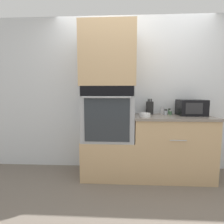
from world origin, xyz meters
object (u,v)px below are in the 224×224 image
at_px(knife_block, 150,108).
at_px(condiment_jar_mid, 166,112).
at_px(microwave, 191,108).
at_px(condiment_jar_back, 169,111).
at_px(wall_oven, 108,113).
at_px(bowl, 145,115).
at_px(condiment_jar_far, 171,113).
at_px(condiment_jar_near, 162,111).

xyz_separation_m(knife_block, condiment_jar_mid, (0.24, -0.08, -0.06)).
distance_m(microwave, condiment_jar_back, 0.34).
bearing_deg(knife_block, wall_oven, -162.25).
height_order(microwave, bowl, microwave).
bearing_deg(microwave, bowl, -163.89).
bearing_deg(condiment_jar_far, bowl, -149.65).
distance_m(knife_block, bowl, 0.35).
distance_m(knife_block, condiment_jar_far, 0.33).
xyz_separation_m(condiment_jar_far, condiment_jar_back, (0.02, 0.13, 0.01)).
bearing_deg(knife_block, condiment_jar_mid, -17.68).
xyz_separation_m(microwave, bowl, (-0.72, -0.21, -0.09)).
bearing_deg(condiment_jar_far, wall_oven, -171.84).
height_order(knife_block, bowl, knife_block).
distance_m(bowl, condiment_jar_near, 0.46).
distance_m(condiment_jar_near, condiment_jar_far, 0.14).
height_order(bowl, condiment_jar_back, condiment_jar_back).
height_order(knife_block, condiment_jar_back, knife_block).
bearing_deg(condiment_jar_mid, bowl, -145.20).
xyz_separation_m(microwave, knife_block, (-0.61, 0.11, -0.02)).
distance_m(knife_block, condiment_jar_near, 0.21).
bearing_deg(condiment_jar_near, condiment_jar_back, 19.53).
bearing_deg(condiment_jar_back, knife_block, -170.20).
xyz_separation_m(wall_oven, condiment_jar_mid, (0.88, 0.13, 0.01)).
height_order(microwave, condiment_jar_mid, microwave).
bearing_deg(wall_oven, condiment_jar_mid, 8.46).
height_order(wall_oven, condiment_jar_near, wall_oven).
bearing_deg(microwave, condiment_jar_near, 162.93).
xyz_separation_m(wall_oven, condiment_jar_back, (0.98, 0.26, 0.01)).
height_order(knife_block, condiment_jar_mid, knife_block).
bearing_deg(microwave, condiment_jar_mid, 174.51).
bearing_deg(bowl, condiment_jar_mid, 34.80).
bearing_deg(condiment_jar_near, wall_oven, -165.52).
bearing_deg(bowl, knife_block, 70.24).
xyz_separation_m(wall_oven, microwave, (1.26, 0.10, 0.08)).
xyz_separation_m(bowl, condiment_jar_far, (0.43, 0.25, 0.01)).
distance_m(microwave, knife_block, 0.62).
distance_m(knife_block, condiment_jar_mid, 0.26).
bearing_deg(condiment_jar_near, microwave, -17.07).
bearing_deg(condiment_jar_back, bowl, -139.65).
bearing_deg(wall_oven, condiment_jar_back, 15.14).
bearing_deg(knife_block, microwave, -10.36).
xyz_separation_m(knife_block, bowl, (-0.12, -0.32, -0.08)).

